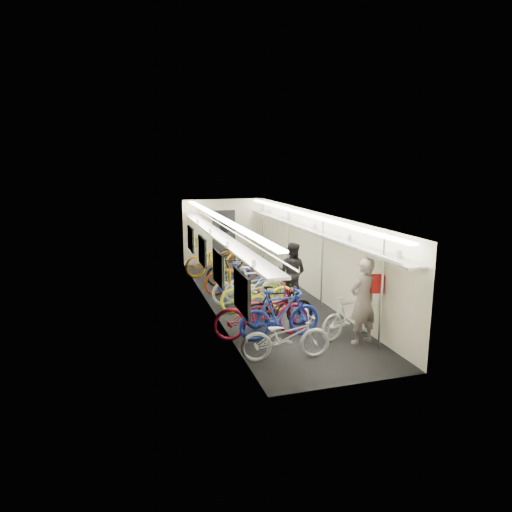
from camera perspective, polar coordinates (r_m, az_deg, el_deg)
train_car_shell at (r=12.74m, az=-1.51°, el=2.28°), size 10.00×10.00×10.00m
bicycle_0 at (r=8.88m, az=3.76°, el=-10.01°), size 1.80×0.79×0.91m
bicycle_1 at (r=9.82m, az=3.04°, el=-7.26°), size 1.86×0.60×1.10m
bicycle_2 at (r=9.87m, az=0.72°, el=-7.07°), size 2.15×0.79×1.12m
bicycle_3 at (r=10.49m, az=2.84°, el=-6.29°), size 1.69×0.57×1.00m
bicycle_4 at (r=11.52m, az=0.25°, el=-4.61°), size 1.98×0.86×1.01m
bicycle_5 at (r=12.32m, az=-0.18°, el=-3.53°), size 1.70×0.57×1.00m
bicycle_6 at (r=12.09m, az=-0.97°, el=-3.82°), size 2.02×1.02×1.01m
bicycle_7 at (r=12.81m, az=-1.29°, el=-3.00°), size 1.69×1.00×0.98m
bicycle_8 at (r=13.08m, az=-2.25°, el=-2.55°), size 2.03×0.80×1.05m
bicycle_9 at (r=13.88m, az=-2.82°, el=-1.80°), size 1.74×0.80×1.01m
bicycle_10 at (r=15.27m, az=-5.07°, el=-0.36°), size 2.24×1.11×1.12m
bicycle_11 at (r=10.15m, az=11.51°, el=-7.34°), size 1.62×0.89×0.94m
passenger_near at (r=9.71m, az=13.24°, el=-5.51°), size 0.76×0.59×1.83m
passenger_mid at (r=12.26m, az=4.50°, el=-2.09°), size 1.01×1.01×1.65m
backpack at (r=9.71m, az=14.90°, el=-3.37°), size 0.29×0.21×0.38m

